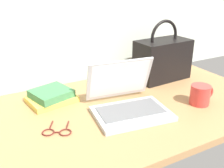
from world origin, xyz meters
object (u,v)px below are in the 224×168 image
at_px(coffee_mug, 201,95).
at_px(eyeglasses, 57,132).
at_px(laptop, 127,101).
at_px(book_stack, 52,96).
at_px(handbag, 162,59).

relative_size(coffee_mug, eyeglasses, 0.94).
bearing_deg(laptop, book_stack, 138.27).
bearing_deg(book_stack, eyeglasses, -102.39).
relative_size(eyeglasses, book_stack, 0.59).
relative_size(coffee_mug, book_stack, 0.55).
distance_m(coffee_mug, handbag, 0.35).
distance_m(laptop, book_stack, 0.36).
bearing_deg(handbag, book_stack, -180.00).
bearing_deg(book_stack, laptop, -41.73).
relative_size(handbag, book_stack, 1.45).
height_order(laptop, handbag, handbag).
bearing_deg(handbag, coffee_mug, -97.51).
relative_size(laptop, eyeglasses, 2.53).
relative_size(laptop, book_stack, 1.49).
bearing_deg(eyeglasses, laptop, 4.85).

